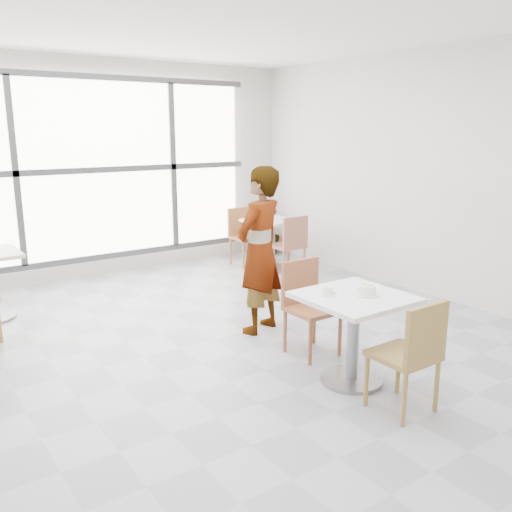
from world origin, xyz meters
TOP-DOWN VIEW (x-y plane):
  - floor at (0.00, 0.00)m, footprint 7.00×7.00m
  - ceiling at (0.00, 0.00)m, footprint 7.00×7.00m
  - wall_back at (0.00, 3.50)m, footprint 6.00×0.00m
  - wall_right at (3.00, 0.00)m, footprint 0.00×7.00m
  - window at (0.00, 3.44)m, footprint 4.60×0.07m
  - main_table at (0.47, -1.01)m, footprint 0.80×0.80m
  - chair_near at (0.44, -1.63)m, footprint 0.42×0.42m
  - chair_far at (0.57, -0.31)m, footprint 0.42×0.42m
  - oatmeal_bowl at (0.55, -1.05)m, footprint 0.21×0.21m
  - coffee_cup at (0.30, -0.88)m, footprint 0.16×0.13m
  - person at (0.53, 0.39)m, footprint 0.72×0.60m
  - bg_table_right at (2.13, 2.33)m, footprint 0.70×0.70m
  - bg_chair_right_near at (2.10, 1.85)m, footprint 0.42×0.42m
  - bg_chair_right_far at (1.97, 2.84)m, footprint 0.42×0.42m
  - plant_right at (2.70, 3.20)m, footprint 0.48×0.48m

SIDE VIEW (x-z plane):
  - floor at x=0.00m, z-range 0.00..0.00m
  - plant_right at x=2.70m, z-range 0.00..0.76m
  - bg_table_right at x=2.13m, z-range 0.11..0.86m
  - chair_near at x=0.44m, z-range 0.07..0.94m
  - chair_far at x=0.57m, z-range 0.07..0.94m
  - bg_chair_right_near at x=2.10m, z-range 0.07..0.94m
  - bg_chair_right_far at x=1.97m, z-range 0.07..0.94m
  - main_table at x=0.47m, z-range 0.15..0.90m
  - coffee_cup at x=0.30m, z-range 0.75..0.81m
  - oatmeal_bowl at x=0.55m, z-range 0.75..0.84m
  - person at x=0.53m, z-range 0.00..1.70m
  - window at x=0.00m, z-range 0.24..2.76m
  - wall_back at x=0.00m, z-range -1.50..4.50m
  - wall_right at x=3.00m, z-range -2.00..5.00m
  - ceiling at x=0.00m, z-range 3.00..3.00m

